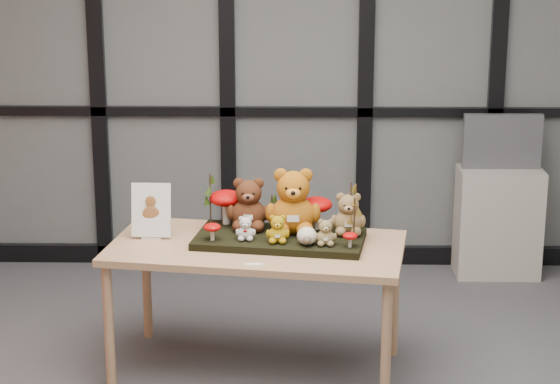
{
  "coord_description": "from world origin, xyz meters",
  "views": [
    {
      "loc": [
        0.01,
        -4.07,
        2.32
      ],
      "look_at": [
        -0.08,
        0.75,
        0.98
      ],
      "focal_mm": 65.0,
      "sensor_mm": 36.0,
      "label": 1
    }
  ],
  "objects_px": {
    "cabinet": "(498,222)",
    "monitor": "(502,141)",
    "bear_brown_medium": "(249,201)",
    "sign_holder": "(151,213)",
    "mushroom_front_left": "(212,231)",
    "plush_cream_hedgehog": "(307,235)",
    "bear_small_yellow": "(278,227)",
    "display_table": "(257,257)",
    "diorama_tray": "(280,239)",
    "mushroom_back_right": "(316,212)",
    "bear_tan_back": "(348,211)",
    "bear_white_bow": "(246,227)",
    "bear_pooh_yellow": "(293,197)",
    "mushroom_front_right": "(350,239)",
    "mushroom_back_left": "(226,205)",
    "bear_beige_small": "(326,231)"
  },
  "relations": [
    {
      "from": "cabinet",
      "to": "bear_white_bow",
      "type": "bearing_deg",
      "value": -136.02
    },
    {
      "from": "plush_cream_hedgehog",
      "to": "cabinet",
      "type": "xyz_separation_m",
      "value": [
        1.26,
        1.59,
        -0.42
      ]
    },
    {
      "from": "bear_white_bow",
      "to": "cabinet",
      "type": "height_order",
      "value": "bear_white_bow"
    },
    {
      "from": "diorama_tray",
      "to": "bear_small_yellow",
      "type": "distance_m",
      "value": 0.14
    },
    {
      "from": "plush_cream_hedgehog",
      "to": "bear_small_yellow",
      "type": "bearing_deg",
      "value": 174.47
    },
    {
      "from": "mushroom_front_left",
      "to": "cabinet",
      "type": "distance_m",
      "value": 2.35
    },
    {
      "from": "bear_white_bow",
      "to": "mushroom_back_left",
      "type": "height_order",
      "value": "mushroom_back_left"
    },
    {
      "from": "plush_cream_hedgehog",
      "to": "monitor",
      "type": "bearing_deg",
      "value": 60.55
    },
    {
      "from": "mushroom_back_left",
      "to": "bear_tan_back",
      "type": "bearing_deg",
      "value": -13.66
    },
    {
      "from": "bear_brown_medium",
      "to": "cabinet",
      "type": "distance_m",
      "value": 2.11
    },
    {
      "from": "bear_white_bow",
      "to": "monitor",
      "type": "relative_size",
      "value": 0.27
    },
    {
      "from": "bear_beige_small",
      "to": "cabinet",
      "type": "distance_m",
      "value": 2.02
    },
    {
      "from": "cabinet",
      "to": "bear_pooh_yellow",
      "type": "bearing_deg",
      "value": -133.81
    },
    {
      "from": "bear_white_bow",
      "to": "sign_holder",
      "type": "height_order",
      "value": "sign_holder"
    },
    {
      "from": "bear_white_bow",
      "to": "bear_pooh_yellow",
      "type": "bearing_deg",
      "value": 36.65
    },
    {
      "from": "diorama_tray",
      "to": "bear_small_yellow",
      "type": "bearing_deg",
      "value": -86.11
    },
    {
      "from": "plush_cream_hedgehog",
      "to": "sign_holder",
      "type": "distance_m",
      "value": 0.83
    },
    {
      "from": "sign_holder",
      "to": "cabinet",
      "type": "xyz_separation_m",
      "value": [
        2.06,
        1.38,
        -0.47
      ]
    },
    {
      "from": "bear_tan_back",
      "to": "sign_holder",
      "type": "xyz_separation_m",
      "value": [
        -1.01,
        0.02,
        -0.02
      ]
    },
    {
      "from": "diorama_tray",
      "to": "sign_holder",
      "type": "bearing_deg",
      "value": -176.71
    },
    {
      "from": "sign_holder",
      "to": "bear_brown_medium",
      "type": "bearing_deg",
      "value": 8.34
    },
    {
      "from": "bear_brown_medium",
      "to": "mushroom_front_right",
      "type": "relative_size",
      "value": 3.63
    },
    {
      "from": "bear_white_bow",
      "to": "bear_beige_small",
      "type": "distance_m",
      "value": 0.41
    },
    {
      "from": "bear_small_yellow",
      "to": "cabinet",
      "type": "bearing_deg",
      "value": 56.49
    },
    {
      "from": "cabinet",
      "to": "monitor",
      "type": "relative_size",
      "value": 1.43
    },
    {
      "from": "bear_brown_medium",
      "to": "bear_small_yellow",
      "type": "xyz_separation_m",
      "value": [
        0.15,
        -0.23,
        -0.07
      ]
    },
    {
      "from": "bear_white_bow",
      "to": "mushroom_front_left",
      "type": "relative_size",
      "value": 1.39
    },
    {
      "from": "bear_beige_small",
      "to": "mushroom_front_right",
      "type": "height_order",
      "value": "bear_beige_small"
    },
    {
      "from": "bear_brown_medium",
      "to": "bear_pooh_yellow",
      "type": "bearing_deg",
      "value": -7.07
    },
    {
      "from": "bear_white_bow",
      "to": "cabinet",
      "type": "distance_m",
      "value": 2.23
    },
    {
      "from": "display_table",
      "to": "bear_brown_medium",
      "type": "bearing_deg",
      "value": 114.57
    },
    {
      "from": "display_table",
      "to": "plush_cream_hedgehog",
      "type": "height_order",
      "value": "plush_cream_hedgehog"
    },
    {
      "from": "mushroom_back_right",
      "to": "sign_holder",
      "type": "distance_m",
      "value": 0.85
    },
    {
      "from": "monitor",
      "to": "mushroom_back_right",
      "type": "bearing_deg",
      "value": -132.04
    },
    {
      "from": "mushroom_back_right",
      "to": "bear_tan_back",
      "type": "bearing_deg",
      "value": -24.44
    },
    {
      "from": "mushroom_back_left",
      "to": "bear_white_bow",
      "type": "bearing_deg",
      "value": -66.51
    },
    {
      "from": "bear_tan_back",
      "to": "cabinet",
      "type": "bearing_deg",
      "value": 61.86
    },
    {
      "from": "bear_tan_back",
      "to": "bear_white_bow",
      "type": "distance_m",
      "value": 0.53
    },
    {
      "from": "mushroom_front_left",
      "to": "bear_tan_back",
      "type": "bearing_deg",
      "value": 10.36
    },
    {
      "from": "display_table",
      "to": "cabinet",
      "type": "xyz_separation_m",
      "value": [
        1.52,
        1.49,
        -0.27
      ]
    },
    {
      "from": "mushroom_back_left",
      "to": "sign_holder",
      "type": "bearing_deg",
      "value": -160.17
    },
    {
      "from": "bear_tan_back",
      "to": "mushroom_back_right",
      "type": "distance_m",
      "value": 0.18
    },
    {
      "from": "mushroom_back_right",
      "to": "monitor",
      "type": "xyz_separation_m",
      "value": [
        1.22,
        1.35,
        0.07
      ]
    },
    {
      "from": "diorama_tray",
      "to": "mushroom_back_right",
      "type": "xyz_separation_m",
      "value": [
        0.19,
        0.12,
        0.11
      ]
    },
    {
      "from": "mushroom_back_right",
      "to": "bear_pooh_yellow",
      "type": "bearing_deg",
      "value": -152.76
    },
    {
      "from": "cabinet",
      "to": "diorama_tray",
      "type": "bearing_deg",
      "value": -134.05
    },
    {
      "from": "plush_cream_hedgehog",
      "to": "monitor",
      "type": "xyz_separation_m",
      "value": [
        1.26,
        1.61,
        0.12
      ]
    },
    {
      "from": "diorama_tray",
      "to": "bear_tan_back",
      "type": "height_order",
      "value": "bear_tan_back"
    },
    {
      "from": "bear_white_bow",
      "to": "sign_holder",
      "type": "distance_m",
      "value": 0.51
    },
    {
      "from": "mushroom_front_left",
      "to": "sign_holder",
      "type": "distance_m",
      "value": 0.36
    }
  ]
}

